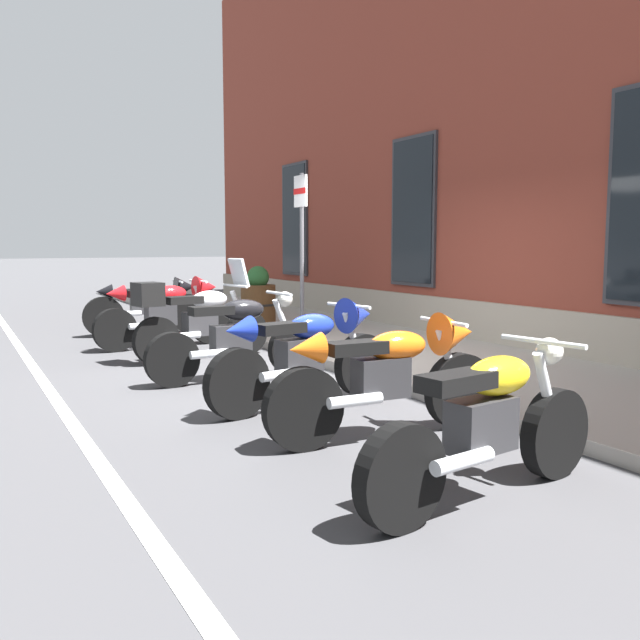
{
  "coord_description": "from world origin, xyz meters",
  "views": [
    {
      "loc": [
        7.32,
        -4.07,
        1.56
      ],
      "look_at": [
        -0.19,
        -0.02,
        0.61
      ],
      "focal_mm": 38.59,
      "sensor_mm": 36.0,
      "label": 1
    }
  ],
  "objects": [
    {
      "name": "motorcycle_black_sport",
      "position": [
        -4.39,
        -1.05,
        0.54
      ],
      "size": [
        0.62,
        2.12,
        0.98
      ],
      "color": "black",
      "rests_on": "ground_plane"
    },
    {
      "name": "motorcycle_silver_touring",
      "position": [
        -1.49,
        -1.2,
        0.56
      ],
      "size": [
        0.72,
        1.98,
        1.36
      ],
      "color": "black",
      "rests_on": "ground_plane"
    },
    {
      "name": "lane_stripe",
      "position": [
        0.0,
        -3.2,
        0.0
      ],
      "size": [
        28.65,
        0.12,
        0.01
      ],
      "primitive_type": "cube",
      "color": "silver",
      "rests_on": "ground_plane"
    },
    {
      "name": "ground_plane",
      "position": [
        0.0,
        0.0,
        0.0
      ],
      "size": [
        140.0,
        140.0,
        0.0
      ],
      "primitive_type": "plane",
      "color": "#38383A"
    },
    {
      "name": "barrel_planter",
      "position": [
        -4.07,
        0.81,
        0.56
      ],
      "size": [
        0.65,
        0.65,
        1.04
      ],
      "color": "brown",
      "rests_on": "sidewalk"
    },
    {
      "name": "parking_sign",
      "position": [
        -1.45,
        0.36,
        1.69
      ],
      "size": [
        0.36,
        0.07,
        2.42
      ],
      "color": "#4C4C51",
      "rests_on": "sidewalk"
    },
    {
      "name": "motorcycle_yellow_naked",
      "position": [
        4.25,
        -1.25,
        0.48
      ],
      "size": [
        0.65,
        2.02,
        0.95
      ],
      "color": "black",
      "rests_on": "ground_plane"
    },
    {
      "name": "motorcycle_red_sport",
      "position": [
        -2.81,
        -1.19,
        0.58
      ],
      "size": [
        0.62,
        2.12,
        1.06
      ],
      "color": "black",
      "rests_on": "ground_plane"
    },
    {
      "name": "sidewalk",
      "position": [
        0.0,
        1.46,
        0.06
      ],
      "size": [
        28.65,
        2.92,
        0.12
      ],
      "primitive_type": "cube",
      "color": "gray",
      "rests_on": "ground_plane"
    },
    {
      "name": "motorcycle_black_naked",
      "position": [
        0.05,
        -1.23,
        0.49
      ],
      "size": [
        0.62,
        2.1,
        1.0
      ],
      "color": "black",
      "rests_on": "ground_plane"
    },
    {
      "name": "motorcycle_blue_sport",
      "position": [
        1.52,
        -1.05,
        0.56
      ],
      "size": [
        0.71,
        2.14,
        1.02
      ],
      "color": "black",
      "rests_on": "ground_plane"
    },
    {
      "name": "motorcycle_orange_sport",
      "position": [
        2.83,
        -0.97,
        0.55
      ],
      "size": [
        0.62,
        2.1,
        1.0
      ],
      "color": "black",
      "rests_on": "ground_plane"
    }
  ]
}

